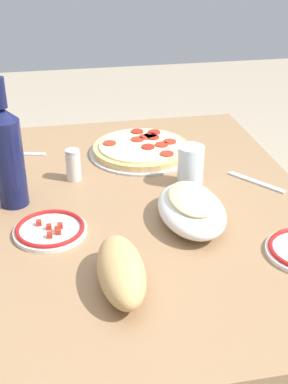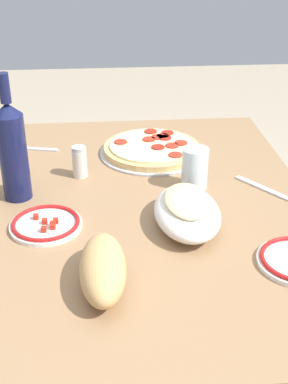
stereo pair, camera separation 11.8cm
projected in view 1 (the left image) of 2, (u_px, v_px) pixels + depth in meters
name	position (u px, v px, depth m)	size (l,w,h in m)	color
dining_table	(144.00, 246.00, 1.34)	(1.15, 0.84, 0.73)	#93704C
pepperoni_pizza	(142.00, 149.00, 1.53)	(0.31, 0.31, 0.03)	#B7B7BC
baked_pasta_dish	(191.00, 208.00, 1.17)	(0.24, 0.15, 0.08)	white
wine_bottle	(9.00, 156.00, 1.21)	(0.07, 0.07, 0.32)	#141942
water_glass	(191.00, 166.00, 1.33)	(0.07, 0.07, 0.11)	silver
side_plate_near	(50.00, 230.00, 1.15)	(0.17, 0.17, 0.02)	white
bread_loaf	(121.00, 271.00, 0.96)	(0.21, 0.09, 0.08)	tan
spice_shaker	(73.00, 165.00, 1.36)	(0.04, 0.04, 0.09)	silver
fork_left	(17.00, 154.00, 1.52)	(0.17, 0.02, 0.01)	#B7B7BC
fork_right	(256.00, 182.00, 1.36)	(0.17, 0.02, 0.01)	#B7B7BC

